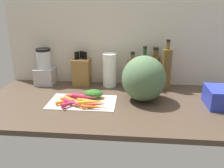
# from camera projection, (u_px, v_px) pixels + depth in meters

# --- Properties ---
(ground_plane) EXTENTS (1.70, 0.80, 0.03)m
(ground_plane) POSITION_uv_depth(u_px,v_px,m) (117.00, 104.00, 1.51)
(ground_plane) COLOR #47382B
(wall_back) EXTENTS (1.70, 0.03, 0.60)m
(wall_back) POSITION_uv_depth(u_px,v_px,m) (121.00, 44.00, 1.77)
(wall_back) COLOR beige
(wall_back) RESTS_ON ground_plane
(cutting_board) EXTENTS (0.41, 0.25, 0.01)m
(cutting_board) POSITION_uv_depth(u_px,v_px,m) (82.00, 102.00, 1.49)
(cutting_board) COLOR beige
(cutting_board) RESTS_ON ground_plane
(carrot_0) EXTENTS (0.17, 0.09, 0.03)m
(carrot_0) POSITION_uv_depth(u_px,v_px,m) (79.00, 96.00, 1.54)
(carrot_0) COLOR red
(carrot_0) RESTS_ON cutting_board
(carrot_1) EXTENTS (0.15, 0.08, 0.03)m
(carrot_1) POSITION_uv_depth(u_px,v_px,m) (88.00, 102.00, 1.44)
(carrot_1) COLOR orange
(carrot_1) RESTS_ON cutting_board
(carrot_2) EXTENTS (0.16, 0.10, 0.03)m
(carrot_2) POSITION_uv_depth(u_px,v_px,m) (98.00, 96.00, 1.54)
(carrot_2) COLOR orange
(carrot_2) RESTS_ON cutting_board
(carrot_3) EXTENTS (0.17, 0.12, 0.03)m
(carrot_3) POSITION_uv_depth(u_px,v_px,m) (74.00, 103.00, 1.42)
(carrot_3) COLOR #B2264C
(carrot_3) RESTS_ON cutting_board
(carrot_4) EXTENTS (0.14, 0.11, 0.03)m
(carrot_4) POSITION_uv_depth(u_px,v_px,m) (73.00, 100.00, 1.47)
(carrot_4) COLOR orange
(carrot_4) RESTS_ON cutting_board
(carrot_5) EXTENTS (0.11, 0.03, 0.02)m
(carrot_5) POSITION_uv_depth(u_px,v_px,m) (86.00, 100.00, 1.47)
(carrot_5) COLOR orange
(carrot_5) RESTS_ON cutting_board
(carrot_6) EXTENTS (0.17, 0.07, 0.03)m
(carrot_6) POSITION_uv_depth(u_px,v_px,m) (73.00, 100.00, 1.47)
(carrot_6) COLOR orange
(carrot_6) RESTS_ON cutting_board
(carrot_7) EXTENTS (0.14, 0.10, 0.02)m
(carrot_7) POSITION_uv_depth(u_px,v_px,m) (68.00, 101.00, 1.46)
(carrot_7) COLOR orange
(carrot_7) RESTS_ON cutting_board
(carrot_8) EXTENTS (0.17, 0.02, 0.02)m
(carrot_8) POSITION_uv_depth(u_px,v_px,m) (96.00, 107.00, 1.39)
(carrot_8) COLOR orange
(carrot_8) RESTS_ON cutting_board
(carrot_9) EXTENTS (0.16, 0.04, 0.03)m
(carrot_9) POSITION_uv_depth(u_px,v_px,m) (95.00, 102.00, 1.45)
(carrot_9) COLOR orange
(carrot_9) RESTS_ON cutting_board
(carrot_10) EXTENTS (0.18, 0.06, 0.04)m
(carrot_10) POSITION_uv_depth(u_px,v_px,m) (85.00, 97.00, 1.51)
(carrot_10) COLOR #B2264C
(carrot_10) RESTS_ON cutting_board
(carrot_11) EXTENTS (0.12, 0.13, 0.03)m
(carrot_11) POSITION_uv_depth(u_px,v_px,m) (72.00, 103.00, 1.43)
(carrot_11) COLOR #B2264C
(carrot_11) RESTS_ON cutting_board
(carrot_12) EXTENTS (0.12, 0.06, 0.03)m
(carrot_12) POSITION_uv_depth(u_px,v_px,m) (97.00, 104.00, 1.41)
(carrot_12) COLOR red
(carrot_12) RESTS_ON cutting_board
(carrot_greens_pile) EXTENTS (0.12, 0.09, 0.05)m
(carrot_greens_pile) POSITION_uv_depth(u_px,v_px,m) (94.00, 94.00, 1.55)
(carrot_greens_pile) COLOR #2D6023
(carrot_greens_pile) RESTS_ON cutting_board
(winter_squash) EXTENTS (0.27, 0.27, 0.29)m
(winter_squash) POSITION_uv_depth(u_px,v_px,m) (144.00, 79.00, 1.49)
(winter_squash) COLOR #4C6B47
(winter_squash) RESTS_ON ground_plane
(knife_block) EXTENTS (0.13, 0.13, 0.25)m
(knife_block) POSITION_uv_depth(u_px,v_px,m) (82.00, 71.00, 1.79)
(knife_block) COLOR olive
(knife_block) RESTS_ON ground_plane
(blender_appliance) EXTENTS (0.14, 0.14, 0.27)m
(blender_appliance) POSITION_uv_depth(u_px,v_px,m) (45.00, 69.00, 1.79)
(blender_appliance) COLOR #B2B2B7
(blender_appliance) RESTS_ON ground_plane
(paper_towel_roll) EXTENTS (0.10, 0.10, 0.24)m
(paper_towel_roll) POSITION_uv_depth(u_px,v_px,m) (110.00, 70.00, 1.75)
(paper_towel_roll) COLOR white
(paper_towel_roll) RESTS_ON ground_plane
(bottle_0) EXTENTS (0.07, 0.07, 0.26)m
(bottle_0) POSITION_uv_depth(u_px,v_px,m) (132.00, 73.00, 1.73)
(bottle_0) COLOR brown
(bottle_0) RESTS_ON ground_plane
(bottle_1) EXTENTS (0.06, 0.06, 0.31)m
(bottle_1) POSITION_uv_depth(u_px,v_px,m) (144.00, 72.00, 1.70)
(bottle_1) COLOR #19421E
(bottle_1) RESTS_ON ground_plane
(bottle_2) EXTENTS (0.07, 0.07, 0.29)m
(bottle_2) POSITION_uv_depth(u_px,v_px,m) (155.00, 70.00, 1.73)
(bottle_2) COLOR brown
(bottle_2) RESTS_ON ground_plane
(bottle_3) EXTENTS (0.07, 0.07, 0.35)m
(bottle_3) POSITION_uv_depth(u_px,v_px,m) (166.00, 69.00, 1.68)
(bottle_3) COLOR brown
(bottle_3) RESTS_ON ground_plane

